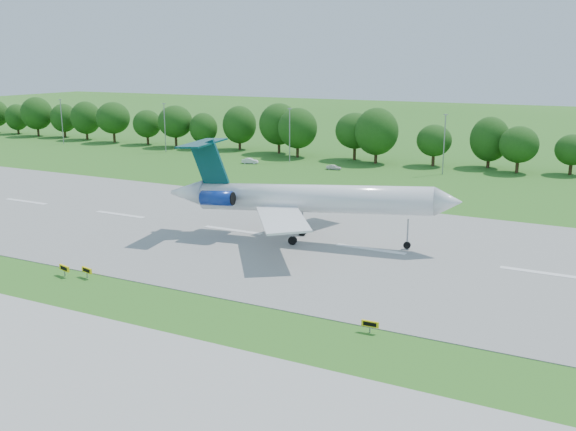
{
  "coord_description": "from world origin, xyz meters",
  "views": [
    {
      "loc": [
        45.31,
        -47.5,
        23.1
      ],
      "look_at": [
        12.07,
        18.0,
        5.03
      ],
      "focal_mm": 40.0,
      "sensor_mm": 36.0,
      "label": 1
    }
  ],
  "objects_px": {
    "taxi_sign_left": "(64,268)",
    "service_vehicle_a": "(250,161)",
    "airliner": "(298,197)",
    "service_vehicle_b": "(334,167)"
  },
  "relations": [
    {
      "from": "airliner",
      "to": "service_vehicle_a",
      "type": "bearing_deg",
      "value": 116.42
    },
    {
      "from": "service_vehicle_b",
      "to": "service_vehicle_a",
      "type": "bearing_deg",
      "value": 86.73
    },
    {
      "from": "taxi_sign_left",
      "to": "service_vehicle_a",
      "type": "xyz_separation_m",
      "value": [
        -20.66,
        75.53,
        -0.3
      ]
    },
    {
      "from": "taxi_sign_left",
      "to": "service_vehicle_a",
      "type": "distance_m",
      "value": 78.31
    },
    {
      "from": "airliner",
      "to": "service_vehicle_b",
      "type": "height_order",
      "value": "airliner"
    },
    {
      "from": "taxi_sign_left",
      "to": "airliner",
      "type": "bearing_deg",
      "value": 70.25
    },
    {
      "from": "airliner",
      "to": "taxi_sign_left",
      "type": "bearing_deg",
      "value": -133.79
    },
    {
      "from": "taxi_sign_left",
      "to": "service_vehicle_b",
      "type": "xyz_separation_m",
      "value": [
        -0.7,
        76.62,
        -0.37
      ]
    },
    {
      "from": "taxi_sign_left",
      "to": "service_vehicle_b",
      "type": "bearing_deg",
      "value": 105.09
    },
    {
      "from": "taxi_sign_left",
      "to": "service_vehicle_a",
      "type": "bearing_deg",
      "value": 119.87
    }
  ]
}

